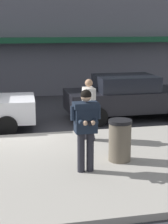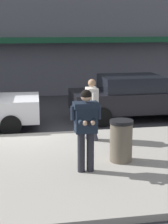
{
  "view_description": "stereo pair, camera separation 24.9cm",
  "coord_description": "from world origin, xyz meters",
  "px_view_note": "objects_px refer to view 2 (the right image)",
  "views": [
    {
      "loc": [
        -0.37,
        -10.87,
        3.22
      ],
      "look_at": [
        1.21,
        -3.52,
        1.49
      ],
      "focal_mm": 60.0,
      "sensor_mm": 36.0,
      "label": 1
    },
    {
      "loc": [
        -0.13,
        -10.92,
        3.22
      ],
      "look_at": [
        1.21,
        -3.52,
        1.49
      ],
      "focal_mm": 60.0,
      "sensor_mm": 36.0,
      "label": 2
    }
  ],
  "objects_px": {
    "parked_sedan_far": "(134,97)",
    "trash_bin": "(121,141)",
    "man_texting_on_phone": "(86,122)",
    "pedestrian_in_light_coat": "(92,106)"
  },
  "relations": [
    {
      "from": "man_texting_on_phone",
      "to": "trash_bin",
      "type": "distance_m",
      "value": 1.22
    },
    {
      "from": "pedestrian_in_light_coat",
      "to": "man_texting_on_phone",
      "type": "bearing_deg",
      "value": -104.43
    },
    {
      "from": "pedestrian_in_light_coat",
      "to": "parked_sedan_far",
      "type": "bearing_deg",
      "value": 52.35
    },
    {
      "from": "trash_bin",
      "to": "man_texting_on_phone",
      "type": "bearing_deg",
      "value": -151.47
    },
    {
      "from": "parked_sedan_far",
      "to": "pedestrian_in_light_coat",
      "type": "height_order",
      "value": "pedestrian_in_light_coat"
    },
    {
      "from": "man_texting_on_phone",
      "to": "trash_bin",
      "type": "xyz_separation_m",
      "value": [
        0.92,
        0.5,
        -0.62
      ]
    },
    {
      "from": "man_texting_on_phone",
      "to": "pedestrian_in_light_coat",
      "type": "relative_size",
      "value": 1.06
    },
    {
      "from": "parked_sedan_far",
      "to": "trash_bin",
      "type": "height_order",
      "value": "parked_sedan_far"
    },
    {
      "from": "parked_sedan_far",
      "to": "pedestrian_in_light_coat",
      "type": "xyz_separation_m",
      "value": [
        -2.07,
        -2.68,
        0.32
      ]
    },
    {
      "from": "pedestrian_in_light_coat",
      "to": "trash_bin",
      "type": "xyz_separation_m",
      "value": [
        0.34,
        -1.75,
        -0.47
      ]
    }
  ]
}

